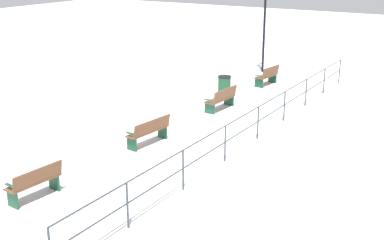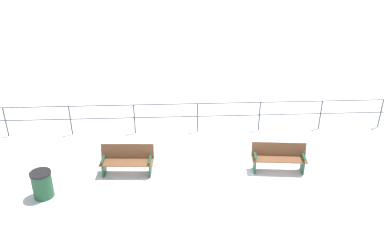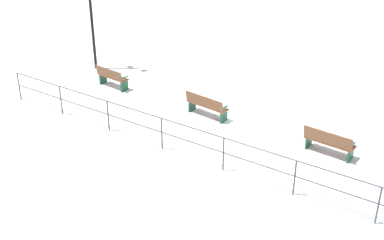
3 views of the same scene
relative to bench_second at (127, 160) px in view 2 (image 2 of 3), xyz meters
The scene contains 5 objects.
ground_plane 2.38m from the bench_second, 86.12° to the left, with size 80.00×80.00×0.00m, color white.
bench_second is the anchor object (origin of this frame).
bench_third 4.68m from the bench_second, 88.66° to the left, with size 0.66×1.72×0.89m.
waterfront_railing 3.55m from the bench_second, 138.76° to the left, with size 0.05×18.52×1.15m.
trash_bin 2.51m from the bench_second, 64.20° to the right, with size 0.58×0.58×0.80m.
Camera 2 is at (10.27, -0.89, 6.81)m, focal length 36.91 mm.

